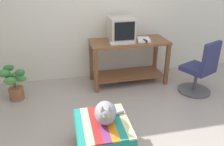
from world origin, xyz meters
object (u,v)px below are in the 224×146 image
Objects in this scene: cat at (106,113)px; tv_monitor at (121,29)px; potted_plant at (14,82)px; keyboard at (122,43)px; ottoman_with_blanket at (103,136)px; book at (144,40)px; stapler at (145,41)px; office_chair at (200,71)px; desk at (128,55)px.

tv_monitor is at bearing 78.22° from cat.
cat is 0.69× the size of potted_plant.
tv_monitor is 1.84m from cat.
keyboard is 0.75× the size of potted_plant.
ottoman_with_blanket is (-0.63, -1.68, -0.76)m from tv_monitor.
book is at bearing 14.60° from keyboard.
cat is at bearing -131.02° from stapler.
keyboard is at bearing -47.85° from office_chair.
cat reaches higher than potted_plant.
tv_monitor is 0.42m from book.
office_chair is at bearing -33.42° from desk.
office_chair is 8.09× the size of stapler.
potted_plant is (-1.12, 1.40, 0.09)m from ottoman_with_blanket.
potted_plant is at bearing -33.03° from office_chair.
potted_plant is 0.60× the size of office_chair.
office_chair is (1.16, -0.50, -0.39)m from keyboard.
potted_plant is at bearing 137.36° from cat.
desk is 3.59× the size of cat.
office_chair is at bearing -8.57° from potted_plant.
stapler is (2.11, 0.06, 0.50)m from potted_plant.
office_chair is at bearing -25.66° from book.
keyboard is 1.39× the size of book.
desk is at bearing 64.91° from ottoman_with_blanket.
desk is 0.38m from stapler.
ottoman_with_blanket is 2.02m from office_chair.
tv_monitor reaches higher than potted_plant.
book is (0.25, -0.04, 0.26)m from desk.
desk reaches higher than ottoman_with_blanket.
book is at bearing -19.33° from tv_monitor.
keyboard is 1.08× the size of cat.
office_chair is at bearing 28.81° from ottoman_with_blanket.
potted_plant is at bearing -172.09° from tv_monitor.
desk is 3.31× the size of keyboard.
cat reaches higher than ottoman_with_blanket.
tv_monitor is 1.06× the size of keyboard.
book reaches higher than ottoman_with_blanket.
keyboard reaches higher than cat.
stapler reaches higher than cat.
book is 1.04m from office_chair.
desk is 1.75m from cat.
book is 1.85m from cat.
keyboard reaches higher than ottoman_with_blanket.
desk is 2.01× the size of ottoman_with_blanket.
ottoman_with_blanket is at bearing -132.00° from stapler.
book is 0.54× the size of potted_plant.
cat is 1.77m from stapler.
desk is 12.05× the size of stapler.
ottoman_with_blanket is at bearing -111.85° from tv_monitor.
potted_plant is (-1.72, -0.07, -0.50)m from keyboard.
cat is (-0.71, -1.60, -0.02)m from desk.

